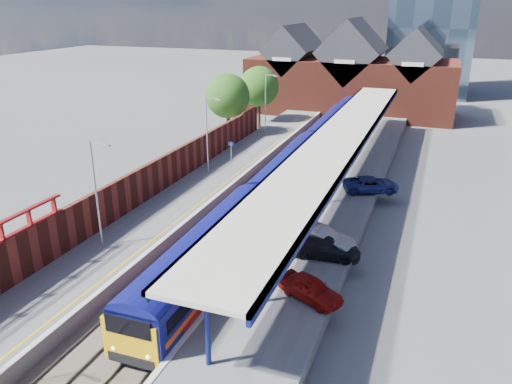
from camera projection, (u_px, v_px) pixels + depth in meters
ground at (298, 165)px, 51.81m from camera, size 240.00×240.00×0.00m
ballast_bed at (267, 197)px, 43.04m from camera, size 6.00×76.00×0.06m
rails at (267, 196)px, 43.01m from camera, size 4.51×76.00×0.14m
left_platform at (209, 185)px, 44.66m from camera, size 5.00×76.00×1.00m
right_platform at (336, 201)px, 40.91m from camera, size 6.00×76.00×1.00m
coping_left at (233, 182)px, 43.71m from camera, size 0.30×76.00×0.05m
coping_right at (302, 191)px, 41.66m from camera, size 0.30×76.00×0.05m
yellow_line at (227, 182)px, 43.91m from camera, size 0.14×76.00×0.01m
train at (314, 146)px, 50.64m from camera, size 3.09×65.94×3.45m
canopy at (338, 139)px, 41.10m from camera, size 4.50×52.00×4.48m
lamp_post_b at (97, 187)px, 31.09m from camera, size 1.48×0.18×7.00m
lamp_post_c at (208, 130)px, 45.10m from camera, size 1.48×0.18×7.00m
lamp_post_d at (267, 100)px, 59.11m from camera, size 1.48×0.18×7.00m
platform_sign at (231, 150)px, 47.22m from camera, size 0.55×0.08×2.50m
brick_wall at (143, 184)px, 39.16m from camera, size 0.35×50.00×3.86m
station_building at (351, 76)px, 74.39m from camera, size 30.00×12.12×13.78m
tree_near at (229, 97)px, 58.45m from camera, size 5.20×5.20×8.10m
tree_far at (260, 88)px, 65.13m from camera, size 5.20×5.20×8.10m
parked_car_red at (310, 288)px, 26.39m from camera, size 4.01×2.98×1.27m
parked_car_silver at (319, 239)px, 31.61m from camera, size 4.87×2.38×1.54m
parked_car_dark at (325, 247)px, 30.80m from camera, size 4.58×2.21×1.28m
parked_car_blue at (371, 184)px, 41.40m from camera, size 5.09×3.69×1.29m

